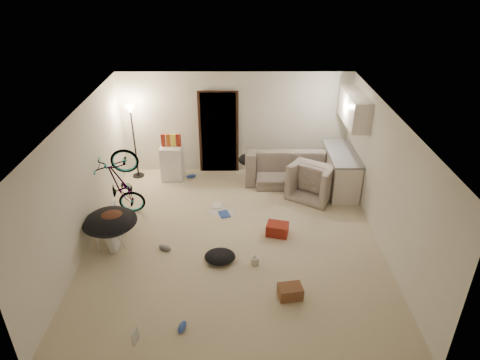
{
  "coord_description": "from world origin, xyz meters",
  "views": [
    {
      "loc": [
        0.08,
        -6.75,
        4.92
      ],
      "look_at": [
        0.11,
        0.6,
        0.98
      ],
      "focal_mm": 32.0,
      "sensor_mm": 36.0,
      "label": 1
    }
  ],
  "objects_px": {
    "saucer_chair": "(111,226)",
    "drink_case_b": "(277,229)",
    "mini_fridge": "(172,162)",
    "tv_box": "(114,226)",
    "drink_case_a": "(290,292)",
    "juicer": "(255,260)",
    "floor_lamp": "(132,126)",
    "sofa": "(289,168)",
    "armchair": "(316,182)",
    "kitchen_counter": "(340,172)",
    "bicycle": "(124,198)"
  },
  "relations": [
    {
      "from": "saucer_chair",
      "to": "tv_box",
      "type": "relative_size",
      "value": 1.09
    },
    {
      "from": "kitchen_counter",
      "to": "drink_case_b",
      "type": "relative_size",
      "value": 3.62
    },
    {
      "from": "drink_case_b",
      "to": "juicer",
      "type": "distance_m",
      "value": 1.03
    },
    {
      "from": "kitchen_counter",
      "to": "saucer_chair",
      "type": "relative_size",
      "value": 1.5
    },
    {
      "from": "sofa",
      "to": "saucer_chair",
      "type": "relative_size",
      "value": 2.14
    },
    {
      "from": "mini_fridge",
      "to": "juicer",
      "type": "xyz_separation_m",
      "value": [
        1.89,
        -3.3,
        -0.34
      ]
    },
    {
      "from": "saucer_chair",
      "to": "kitchen_counter",
      "type": "bearing_deg",
      "value": 24.45
    },
    {
      "from": "mini_fridge",
      "to": "tv_box",
      "type": "xyz_separation_m",
      "value": [
        -0.78,
        -2.55,
        -0.12
      ]
    },
    {
      "from": "kitchen_counter",
      "to": "tv_box",
      "type": "xyz_separation_m",
      "value": [
        -4.73,
        -2.0,
        -0.14
      ]
    },
    {
      "from": "floor_lamp",
      "to": "sofa",
      "type": "xyz_separation_m",
      "value": [
        3.71,
        -0.2,
        -0.99
      ]
    },
    {
      "from": "drink_case_a",
      "to": "juicer",
      "type": "bearing_deg",
      "value": 114.22
    },
    {
      "from": "floor_lamp",
      "to": "saucer_chair",
      "type": "distance_m",
      "value": 2.94
    },
    {
      "from": "bicycle",
      "to": "tv_box",
      "type": "height_order",
      "value": "bicycle"
    },
    {
      "from": "armchair",
      "to": "drink_case_a",
      "type": "bearing_deg",
      "value": 107.11
    },
    {
      "from": "floor_lamp",
      "to": "juicer",
      "type": "height_order",
      "value": "floor_lamp"
    },
    {
      "from": "mini_fridge",
      "to": "drink_case_b",
      "type": "height_order",
      "value": "mini_fridge"
    },
    {
      "from": "kitchen_counter",
      "to": "juicer",
      "type": "height_order",
      "value": "kitchen_counter"
    },
    {
      "from": "tv_box",
      "to": "drink_case_b",
      "type": "relative_size",
      "value": 2.21
    },
    {
      "from": "drink_case_b",
      "to": "juicer",
      "type": "height_order",
      "value": "drink_case_b"
    },
    {
      "from": "sofa",
      "to": "juicer",
      "type": "height_order",
      "value": "sofa"
    },
    {
      "from": "drink_case_a",
      "to": "drink_case_b",
      "type": "xyz_separation_m",
      "value": [
        -0.07,
        1.73,
        0.01
      ]
    },
    {
      "from": "floor_lamp",
      "to": "tv_box",
      "type": "distance_m",
      "value": 2.83
    },
    {
      "from": "mini_fridge",
      "to": "juicer",
      "type": "relative_size",
      "value": 3.95
    },
    {
      "from": "armchair",
      "to": "bicycle",
      "type": "xyz_separation_m",
      "value": [
        -4.13,
        -0.89,
        0.11
      ]
    },
    {
      "from": "drink_case_b",
      "to": "mini_fridge",
      "type": "bearing_deg",
      "value": 148.53
    },
    {
      "from": "drink_case_a",
      "to": "drink_case_b",
      "type": "height_order",
      "value": "drink_case_b"
    },
    {
      "from": "kitchen_counter",
      "to": "drink_case_a",
      "type": "xyz_separation_m",
      "value": [
        -1.52,
        -3.57,
        -0.33
      ]
    },
    {
      "from": "mini_fridge",
      "to": "tv_box",
      "type": "distance_m",
      "value": 2.67
    },
    {
      "from": "tv_box",
      "to": "kitchen_counter",
      "type": "bearing_deg",
      "value": 20.11
    },
    {
      "from": "mini_fridge",
      "to": "drink_case_b",
      "type": "bearing_deg",
      "value": -43.88
    },
    {
      "from": "floor_lamp",
      "to": "sofa",
      "type": "relative_size",
      "value": 0.84
    },
    {
      "from": "sofa",
      "to": "juicer",
      "type": "xyz_separation_m",
      "value": [
        -0.94,
        -3.2,
        -0.23
      ]
    },
    {
      "from": "bicycle",
      "to": "mini_fridge",
      "type": "relative_size",
      "value": 1.89
    },
    {
      "from": "floor_lamp",
      "to": "saucer_chair",
      "type": "relative_size",
      "value": 1.81
    },
    {
      "from": "saucer_chair",
      "to": "drink_case_b",
      "type": "height_order",
      "value": "saucer_chair"
    },
    {
      "from": "kitchen_counter",
      "to": "bicycle",
      "type": "xyz_separation_m",
      "value": [
        -4.73,
        -1.13,
        -0.02
      ]
    },
    {
      "from": "armchair",
      "to": "saucer_chair",
      "type": "relative_size",
      "value": 0.95
    },
    {
      "from": "kitchen_counter",
      "to": "sofa",
      "type": "xyz_separation_m",
      "value": [
        -1.12,
        0.45,
        -0.13
      ]
    },
    {
      "from": "kitchen_counter",
      "to": "armchair",
      "type": "distance_m",
      "value": 0.66
    },
    {
      "from": "floor_lamp",
      "to": "bicycle",
      "type": "xyz_separation_m",
      "value": [
        0.1,
        -1.78,
        -0.89
      ]
    },
    {
      "from": "juicer",
      "to": "floor_lamp",
      "type": "bearing_deg",
      "value": 129.13
    },
    {
      "from": "armchair",
      "to": "mini_fridge",
      "type": "height_order",
      "value": "mini_fridge"
    },
    {
      "from": "tv_box",
      "to": "juicer",
      "type": "bearing_deg",
      "value": -18.57
    },
    {
      "from": "kitchen_counter",
      "to": "mini_fridge",
      "type": "height_order",
      "value": "kitchen_counter"
    },
    {
      "from": "kitchen_counter",
      "to": "mini_fridge",
      "type": "relative_size",
      "value": 1.77
    },
    {
      "from": "sofa",
      "to": "drink_case_b",
      "type": "xyz_separation_m",
      "value": [
        -0.47,
        -2.29,
        -0.19
      ]
    },
    {
      "from": "mini_fridge",
      "to": "juicer",
      "type": "bearing_deg",
      "value": -58.76
    },
    {
      "from": "drink_case_a",
      "to": "juicer",
      "type": "height_order",
      "value": "same"
    },
    {
      "from": "saucer_chair",
      "to": "drink_case_b",
      "type": "bearing_deg",
      "value": 5.64
    },
    {
      "from": "mini_fridge",
      "to": "saucer_chair",
      "type": "relative_size",
      "value": 0.85
    }
  ]
}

